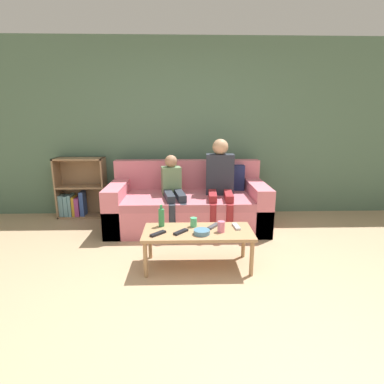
% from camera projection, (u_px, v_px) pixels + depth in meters
% --- Properties ---
extents(ground_plane, '(22.00, 22.00, 0.00)m').
position_uv_depth(ground_plane, '(192.00, 308.00, 2.39)').
color(ground_plane, tan).
extents(wall_back, '(12.00, 0.06, 2.60)m').
position_uv_depth(wall_back, '(187.00, 130.00, 4.51)').
color(wall_back, '#4C6B56').
rests_on(wall_back, ground_plane).
extents(couch, '(2.10, 1.00, 0.87)m').
position_uv_depth(couch, '(188.00, 206.00, 4.14)').
color(couch, '#D1707F').
rests_on(couch, ground_plane).
extents(bookshelf, '(0.71, 0.28, 0.90)m').
position_uv_depth(bookshelf, '(79.00, 193.00, 4.55)').
color(bookshelf, '#8E7051').
rests_on(bookshelf, ground_plane).
extents(coffee_table, '(1.09, 0.48, 0.39)m').
position_uv_depth(coffee_table, '(198.00, 234.00, 2.98)').
color(coffee_table, '#A87F56').
rests_on(coffee_table, ground_plane).
extents(person_adult, '(0.38, 0.69, 1.20)m').
position_uv_depth(person_adult, '(220.00, 178.00, 3.96)').
color(person_adult, maroon).
rests_on(person_adult, ground_plane).
extents(person_child, '(0.36, 0.70, 0.99)m').
position_uv_depth(person_child, '(173.00, 189.00, 3.93)').
color(person_child, '#282D38').
rests_on(person_child, ground_plane).
extents(cup_near, '(0.07, 0.07, 0.11)m').
position_uv_depth(cup_near, '(221.00, 227.00, 2.92)').
color(cup_near, pink).
rests_on(cup_near, coffee_table).
extents(cup_far, '(0.07, 0.07, 0.09)m').
position_uv_depth(cup_far, '(194.00, 222.00, 3.07)').
color(cup_far, '#4CB77A').
rests_on(cup_far, coffee_table).
extents(tv_remote_0, '(0.15, 0.16, 0.02)m').
position_uv_depth(tv_remote_0, '(181.00, 232.00, 2.90)').
color(tv_remote_0, black).
rests_on(tv_remote_0, coffee_table).
extents(tv_remote_1, '(0.07, 0.17, 0.02)m').
position_uv_depth(tv_remote_1, '(236.00, 226.00, 3.05)').
color(tv_remote_1, '#B7B7BC').
rests_on(tv_remote_1, coffee_table).
extents(tv_remote_2, '(0.15, 0.15, 0.02)m').
position_uv_depth(tv_remote_2, '(158.00, 234.00, 2.86)').
color(tv_remote_2, black).
rests_on(tv_remote_2, coffee_table).
extents(tv_remote_3, '(0.14, 0.17, 0.02)m').
position_uv_depth(tv_remote_3, '(213.00, 226.00, 3.06)').
color(tv_remote_3, '#47474C').
rests_on(tv_remote_3, coffee_table).
extents(snack_bowl, '(0.16, 0.16, 0.05)m').
position_uv_depth(snack_bowl, '(202.00, 232.00, 2.87)').
color(snack_bowl, teal).
rests_on(snack_bowl, coffee_table).
extents(bottle, '(0.06, 0.06, 0.23)m').
position_uv_depth(bottle, '(161.00, 217.00, 3.06)').
color(bottle, '#33844C').
rests_on(bottle, coffee_table).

